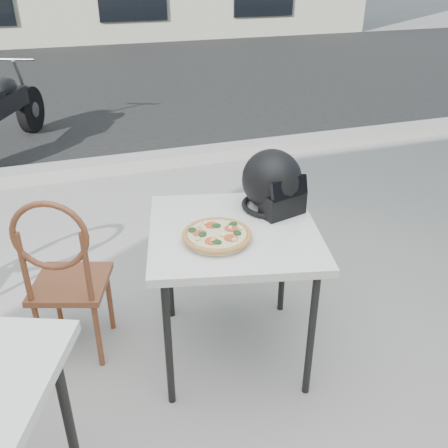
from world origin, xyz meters
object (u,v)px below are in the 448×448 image
object	(u,v)px
helmet	(273,184)
motorcycle	(4,114)
pizza	(217,235)
cafe_table_main	(233,241)
cafe_chair_main	(63,271)
plate	(217,239)

from	to	relation	value
helmet	motorcycle	distance (m)	3.92
pizza	cafe_table_main	bearing A→B (deg)	37.31
cafe_table_main	motorcycle	size ratio (longest dim) A/B	0.56
cafe_table_main	helmet	size ratio (longest dim) A/B	2.55
pizza	cafe_chair_main	distance (m)	0.79
cafe_table_main	pizza	bearing A→B (deg)	-142.69
cafe_table_main	pizza	xyz separation A→B (m)	(-0.11, -0.08, 0.10)
pizza	motorcycle	size ratio (longest dim) A/B	0.20
plate	motorcycle	world-z (taller)	motorcycle
motorcycle	cafe_table_main	bearing A→B (deg)	-48.81
plate	motorcycle	xyz separation A→B (m)	(-1.11, 3.82, -0.36)
cafe_table_main	cafe_chair_main	xyz separation A→B (m)	(-0.78, 0.23, -0.15)
cafe_chair_main	cafe_table_main	bearing A→B (deg)	-177.65
helmet	motorcycle	xyz separation A→B (m)	(-1.47, 3.60, -0.49)
pizza	helmet	size ratio (longest dim) A/B	0.91
plate	pizza	xyz separation A→B (m)	(0.00, 0.00, 0.02)
cafe_chair_main	motorcycle	bearing A→B (deg)	-64.07
plate	motorcycle	distance (m)	4.00
cafe_table_main	helmet	xyz separation A→B (m)	(0.25, 0.14, 0.20)
cafe_table_main	plate	world-z (taller)	plate
cafe_chair_main	helmet	bearing A→B (deg)	-166.40
helmet	cafe_chair_main	xyz separation A→B (m)	(-1.04, 0.10, -0.35)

